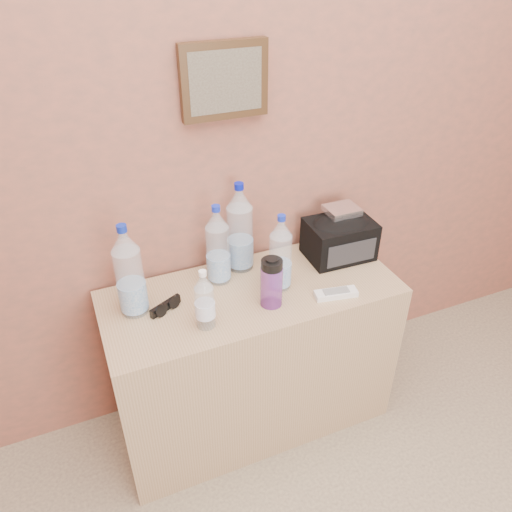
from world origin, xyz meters
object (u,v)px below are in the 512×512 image
(pet_large_b, at_px, (240,232))
(dresser, at_px, (252,358))
(pet_small, at_px, (205,302))
(toiletry_bag, at_px, (339,237))
(pet_large_d, at_px, (280,256))
(pet_large_a, at_px, (130,275))
(nalgene_bottle, at_px, (272,282))
(foil_packet, at_px, (342,210))
(ac_remote, at_px, (336,294))
(pet_large_c, at_px, (218,249))
(sunglasses, at_px, (165,306))

(pet_large_b, bearing_deg, dresser, -97.09)
(pet_small, height_order, toiletry_bag, pet_small)
(pet_large_d, xyz_separation_m, pet_small, (-0.32, -0.10, -0.03))
(toiletry_bag, bearing_deg, dresser, -166.54)
(dresser, xyz_separation_m, pet_large_a, (-0.42, 0.06, 0.50))
(nalgene_bottle, bearing_deg, toiletry_bag, 25.18)
(pet_small, height_order, foil_packet, pet_small)
(pet_small, height_order, ac_remote, pet_small)
(dresser, distance_m, pet_large_b, 0.53)
(pet_large_a, distance_m, pet_large_b, 0.46)
(dresser, xyz_separation_m, pet_large_b, (0.02, 0.17, 0.51))
(pet_large_b, relative_size, pet_large_c, 1.14)
(pet_large_d, height_order, foil_packet, pet_large_d)
(pet_large_c, xyz_separation_m, foil_packet, (0.52, -0.00, 0.05))
(ac_remote, relative_size, foil_packet, 1.23)
(pet_large_a, height_order, pet_large_c, pet_large_a)
(foil_packet, bearing_deg, nalgene_bottle, -152.46)
(toiletry_bag, relative_size, foil_packet, 2.04)
(dresser, distance_m, toiletry_bag, 0.61)
(dresser, xyz_separation_m, pet_small, (-0.22, -0.11, 0.44))
(toiletry_bag, distance_m, foil_packet, 0.11)
(pet_large_a, relative_size, ac_remote, 2.21)
(pet_large_a, height_order, pet_large_d, pet_large_a)
(pet_large_a, xyz_separation_m, pet_large_d, (0.53, -0.06, -0.02))
(pet_large_b, bearing_deg, pet_large_c, -154.80)
(dresser, relative_size, toiletry_bag, 4.23)
(pet_large_a, height_order, pet_large_b, pet_large_b)
(pet_large_d, bearing_deg, pet_large_c, 147.30)
(pet_large_c, bearing_deg, dresser, -53.28)
(pet_large_a, height_order, sunglasses, pet_large_a)
(sunglasses, height_order, foil_packet, foil_packet)
(pet_large_b, height_order, pet_small, pet_large_b)
(dresser, bearing_deg, pet_large_c, 126.72)
(pet_large_b, xyz_separation_m, nalgene_bottle, (0.02, -0.26, -0.06))
(pet_large_c, relative_size, pet_small, 1.42)
(pet_large_b, xyz_separation_m, pet_small, (-0.24, -0.28, -0.06))
(ac_remote, relative_size, toiletry_bag, 0.60)
(pet_large_b, height_order, nalgene_bottle, pet_large_b)
(pet_large_a, bearing_deg, pet_small, -39.48)
(pet_large_b, bearing_deg, nalgene_bottle, -86.71)
(pet_large_a, xyz_separation_m, foil_packet, (0.86, 0.06, 0.04))
(pet_large_c, distance_m, ac_remote, 0.46)
(ac_remote, distance_m, foil_packet, 0.36)
(foil_packet, bearing_deg, pet_large_a, -176.03)
(ac_remote, bearing_deg, pet_large_b, 139.35)
(nalgene_bottle, xyz_separation_m, ac_remote, (0.24, -0.05, -0.08))
(pet_large_c, bearing_deg, nalgene_bottle, -59.75)
(ac_remote, xyz_separation_m, toiletry_bag, (0.15, 0.23, 0.08))
(pet_large_c, relative_size, ac_remote, 2.02)
(pet_large_c, distance_m, pet_large_d, 0.23)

